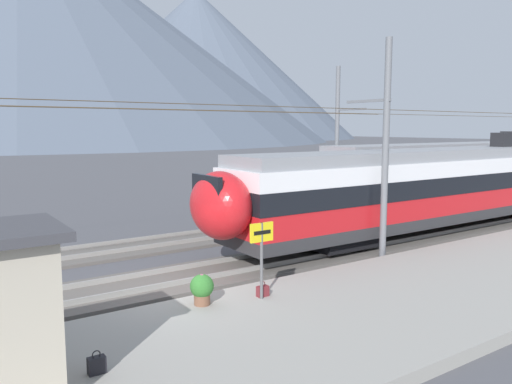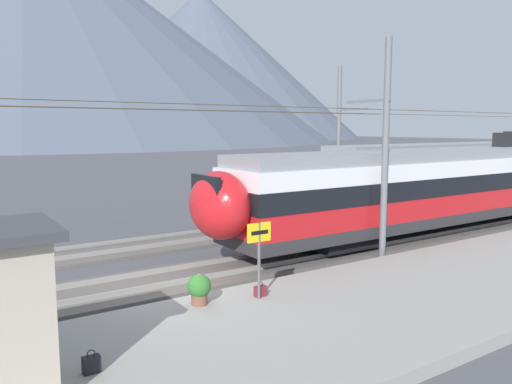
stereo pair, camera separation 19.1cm
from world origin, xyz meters
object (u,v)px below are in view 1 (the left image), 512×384
(train_far_track, at_px, (470,168))
(catenary_mast_far_side, at_px, (339,138))
(catenary_mast_mid, at_px, (383,147))
(potted_plant_platform_edge, at_px, (3,327))
(potted_plant_by_shelter, at_px, (202,288))
(platform_sign, at_px, (262,243))
(handbag_near_sign, at_px, (263,291))
(train_near_platform, at_px, (448,184))
(passenger_walking, at_px, (39,338))
(handbag_beside_passenger, at_px, (97,365))

(train_far_track, xyz_separation_m, catenary_mast_far_side, (-9.75, 1.84, 2.01))
(catenary_mast_mid, relative_size, catenary_mast_far_side, 1.00)
(catenary_mast_mid, xyz_separation_m, potted_plant_platform_edge, (-12.63, -1.13, -3.46))
(catenary_mast_mid, xyz_separation_m, potted_plant_by_shelter, (-8.09, -1.37, -3.37))
(platform_sign, xyz_separation_m, handbag_near_sign, (0.13, 0.13, -1.35))
(potted_plant_platform_edge, bearing_deg, platform_sign, -6.89)
(platform_sign, height_order, handbag_near_sign, platform_sign)
(train_near_platform, height_order, potted_plant_platform_edge, train_near_platform)
(train_far_track, distance_m, catenary_mast_far_side, 10.13)
(handbag_near_sign, relative_size, potted_plant_by_shelter, 0.52)
(passenger_walking, distance_m, handbag_beside_passenger, 1.25)
(platform_sign, distance_m, potted_plant_by_shelter, 1.91)
(handbag_beside_passenger, relative_size, handbag_near_sign, 1.08)
(passenger_walking, bearing_deg, potted_plant_by_shelter, 27.26)
(train_near_platform, xyz_separation_m, train_far_track, (9.18, 4.86, 0.00))
(catenary_mast_far_side, relative_size, platform_sign, 23.07)
(handbag_beside_passenger, distance_m, potted_plant_by_shelter, 3.96)
(catenary_mast_mid, height_order, platform_sign, catenary_mast_mid)
(catenary_mast_mid, xyz_separation_m, platform_sign, (-6.58, -1.86, -2.32))
(train_far_track, distance_m, platform_sign, 23.66)
(catenary_mast_far_side, xyz_separation_m, passenger_walking, (-18.18, -11.96, -2.99))
(catenary_mast_far_side, bearing_deg, train_far_track, -10.68)
(handbag_beside_passenger, height_order, potted_plant_by_shelter, potted_plant_by_shelter)
(catenary_mast_far_side, distance_m, potted_plant_by_shelter, 17.31)
(catenary_mast_mid, bearing_deg, potted_plant_platform_edge, -174.91)
(handbag_beside_passenger, bearing_deg, potted_plant_platform_edge, 117.03)
(catenary_mast_far_side, relative_size, potted_plant_platform_edge, 70.60)
(platform_sign, distance_m, potted_plant_platform_edge, 6.20)
(train_far_track, height_order, passenger_walking, train_far_track)
(catenary_mast_mid, bearing_deg, handbag_near_sign, -165.03)
(train_near_platform, relative_size, handbag_near_sign, 62.37)
(train_near_platform, height_order, handbag_near_sign, train_near_platform)
(train_far_track, height_order, potted_plant_platform_edge, train_far_track)
(handbag_beside_passenger, bearing_deg, platform_sign, 18.89)
(handbag_beside_passenger, relative_size, potted_plant_platform_edge, 0.67)
(handbag_beside_passenger, bearing_deg, handbag_near_sign, 19.80)
(catenary_mast_mid, distance_m, catenary_mast_far_side, 10.18)
(passenger_walking, height_order, potted_plant_platform_edge, passenger_walking)
(passenger_walking, relative_size, handbag_beside_passenger, 3.78)
(potted_plant_by_shelter, bearing_deg, train_far_track, 18.50)
(train_far_track, bearing_deg, handbag_beside_passenger, -159.55)
(train_near_platform, xyz_separation_m, handbag_near_sign, (-12.80, -3.40, -1.77))
(train_near_platform, bearing_deg, platform_sign, -164.71)
(passenger_walking, distance_m, potted_plant_by_shelter, 4.86)
(train_near_platform, distance_m, catenary_mast_mid, 6.84)
(platform_sign, bearing_deg, passenger_walking, -163.42)
(passenger_walking, height_order, potted_plant_by_shelter, passenger_walking)
(catenary_mast_far_side, height_order, potted_plant_by_shelter, catenary_mast_far_side)
(passenger_walking, relative_size, potted_plant_platform_edge, 2.54)
(potted_plant_by_shelter, bearing_deg, handbag_beside_passenger, -147.23)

